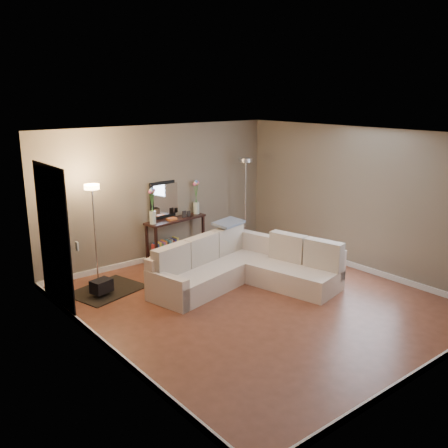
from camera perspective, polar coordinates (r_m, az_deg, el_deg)
floor at (r=7.92m, az=3.68°, el=-8.92°), size 5.00×5.50×0.01m
ceiling at (r=7.27m, az=4.02°, el=10.24°), size 5.00×5.50×0.01m
wall_back at (r=9.65m, az=-7.34°, el=3.49°), size 5.00×0.02×2.60m
wall_front at (r=5.87m, az=22.47°, el=-5.10°), size 5.00×0.02×2.60m
wall_left at (r=6.14m, az=-13.71°, el=-3.49°), size 0.02×5.50×2.60m
wall_right at (r=9.34m, az=15.27°, el=2.69°), size 0.02×5.50×2.60m
baseboard_back at (r=9.95m, az=-7.02°, el=-3.61°), size 5.00×0.03×0.10m
baseboard_front at (r=6.39m, az=21.13°, el=-15.65°), size 5.00×0.03×0.10m
baseboard_left at (r=6.64m, az=-12.83°, el=-13.73°), size 0.03×5.50×0.10m
baseboard_right at (r=9.65m, az=14.68°, el=-4.59°), size 0.03×5.50×0.10m
doorway at (r=7.72m, az=-18.87°, el=-1.64°), size 0.02×1.20×2.20m
switch_plate at (r=6.93m, az=-16.47°, el=-2.44°), size 0.02×0.08×0.12m
sectional_sofa at (r=8.50m, az=1.86°, el=-4.93°), size 2.82×2.40×0.84m
throw_blanket at (r=8.96m, az=0.54°, el=0.15°), size 0.67×0.50×0.08m
console_table at (r=9.78m, az=-5.87°, el=-1.44°), size 1.34×0.50×0.80m
leaning_mirror at (r=9.78m, az=-6.25°, el=2.90°), size 0.92×0.15×0.72m
table_decor at (r=9.70m, az=-5.44°, el=0.78°), size 0.56×0.14×0.13m
flower_vase_left at (r=9.33m, az=-8.19°, el=1.76°), size 0.16×0.13×0.69m
flower_vase_right at (r=10.02m, az=-3.20°, el=2.80°), size 0.16×0.13×0.69m
floor_lamp_lit at (r=8.48m, az=-14.67°, el=1.00°), size 0.30×0.30×1.73m
floor_lamp_unlit at (r=10.39m, az=2.48°, el=4.54°), size 0.34×0.34×1.87m
charcoal_rug at (r=8.55m, az=-13.21°, el=-7.38°), size 1.31×1.11×0.02m
black_bag at (r=8.30m, az=-13.83°, el=-6.89°), size 0.37×0.30×0.21m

